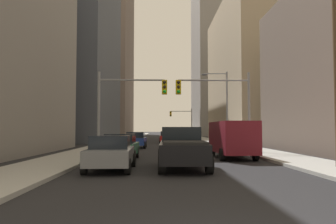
# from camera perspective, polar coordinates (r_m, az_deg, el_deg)

# --- Properties ---
(sidewalk_left) EXTENTS (3.17, 160.00, 0.15)m
(sidewalk_left) POSITION_cam_1_polar(r_m,az_deg,el_deg) (54.58, -7.24, -4.71)
(sidewalk_left) COLOR #9E9E99
(sidewalk_left) RESTS_ON ground
(sidewalk_right) EXTENTS (3.17, 160.00, 0.15)m
(sidewalk_right) POSITION_cam_1_polar(r_m,az_deg,el_deg) (54.85, 6.46, -4.70)
(sidewalk_right) COLOR #9E9E99
(sidewalk_right) RESTS_ON ground
(pickup_truck_black) EXTENTS (2.20, 5.45, 1.90)m
(pickup_truck_black) POSITION_cam_1_polar(r_m,az_deg,el_deg) (15.34, 2.43, -6.18)
(pickup_truck_black) COLOR black
(pickup_truck_black) RESTS_ON ground
(cargo_van_maroon) EXTENTS (2.16, 5.26, 2.26)m
(cargo_van_maroon) POSITION_cam_1_polar(r_m,az_deg,el_deg) (20.97, 10.92, -4.28)
(cargo_van_maroon) COLOR maroon
(cargo_van_maroon) RESTS_ON ground
(sedan_grey) EXTENTS (1.95, 4.24, 1.52)m
(sedan_grey) POSITION_cam_1_polar(r_m,az_deg,el_deg) (14.83, -9.73, -6.88)
(sedan_grey) COLOR slate
(sedan_grey) RESTS_ON ground
(sedan_green) EXTENTS (1.95, 4.26, 1.52)m
(sedan_green) POSITION_cam_1_polar(r_m,az_deg,el_deg) (19.81, -8.11, -5.88)
(sedan_green) COLOR #195938
(sedan_green) RESTS_ON ground
(sedan_blue) EXTENTS (1.95, 4.24, 1.52)m
(sedan_blue) POSITION_cam_1_polar(r_m,az_deg,el_deg) (31.91, -5.50, -4.76)
(sedan_blue) COLOR navy
(sedan_blue) RESTS_ON ground
(sedan_beige) EXTENTS (1.95, 4.25, 1.52)m
(sedan_beige) POSITION_cam_1_polar(r_m,az_deg,el_deg) (49.81, 3.53, -4.10)
(sedan_beige) COLOR #C6B793
(sedan_beige) RESTS_ON ground
(sedan_red) EXTENTS (1.95, 4.23, 1.52)m
(sedan_red) POSITION_cam_1_polar(r_m,az_deg,el_deg) (42.03, -0.17, -4.32)
(sedan_red) COLOR maroon
(sedan_red) RESTS_ON ground
(traffic_signal_near_left) EXTENTS (5.07, 0.44, 6.00)m
(traffic_signal_near_left) POSITION_cam_1_polar(r_m,az_deg,el_deg) (24.58, -6.64, 2.46)
(traffic_signal_near_left) COLOR gray
(traffic_signal_near_left) RESTS_ON ground
(traffic_signal_near_right) EXTENTS (5.51, 0.44, 6.00)m
(traffic_signal_near_right) POSITION_cam_1_polar(r_m,az_deg,el_deg) (24.85, 8.29, 2.46)
(traffic_signal_near_right) COLOR gray
(traffic_signal_near_right) RESTS_ON ground
(traffic_signal_far_right) EXTENTS (4.54, 0.44, 6.00)m
(traffic_signal_far_right) POSITION_cam_1_polar(r_m,az_deg,el_deg) (67.67, 2.41, -0.98)
(traffic_signal_far_right) COLOR gray
(traffic_signal_far_right) RESTS_ON ground
(utility_pole_right) EXTENTS (2.20, 0.28, 10.19)m
(utility_pole_right) POSITION_cam_1_polar(r_m,az_deg,el_deg) (17.00, 26.79, 9.50)
(utility_pole_right) COLOR brown
(utility_pole_right) RESTS_ON ground
(street_lamp_right) EXTENTS (2.61, 0.32, 7.50)m
(street_lamp_right) POSITION_cam_1_polar(r_m,az_deg,el_deg) (33.48, 9.35, 1.85)
(street_lamp_right) COLOR gray
(street_lamp_right) RESTS_ON ground
(building_left_mid_office) EXTENTS (20.88, 23.67, 28.18)m
(building_left_mid_office) POSITION_cam_1_polar(r_m,az_deg,el_deg) (55.67, -20.46, 10.02)
(building_left_mid_office) COLOR #4C515B
(building_left_mid_office) RESTS_ON ground
(building_left_far_tower) EXTENTS (21.57, 28.58, 47.10)m
(building_left_far_tower) POSITION_cam_1_polar(r_m,az_deg,el_deg) (101.05, -12.67, 9.59)
(building_left_far_tower) COLOR #66564C
(building_left_far_tower) RESTS_ON ground
(building_right_mid_block) EXTENTS (19.11, 28.24, 22.69)m
(building_right_mid_block) POSITION_cam_1_polar(r_m,az_deg,el_deg) (59.36, 18.12, 6.48)
(building_right_mid_block) COLOR tan
(building_right_mid_block) RESTS_ON ground
(building_right_far_highrise) EXTENTS (19.86, 22.49, 59.74)m
(building_right_far_highrise) POSITION_cam_1_polar(r_m,az_deg,el_deg) (96.65, 10.67, 14.02)
(building_right_far_highrise) COLOR gray
(building_right_far_highrise) RESTS_ON ground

